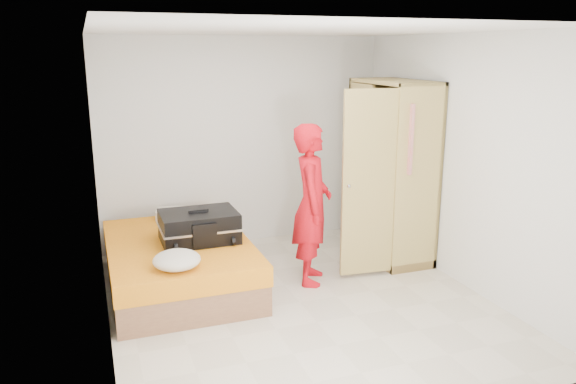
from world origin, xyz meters
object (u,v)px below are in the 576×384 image
object	(u,v)px
bed	(179,264)
round_cushion	(177,260)
person	(312,204)
wardrobe	(389,176)
suitcase	(199,227)

from	to	relation	value
bed	round_cushion	xyz separation A→B (m)	(-0.13, -0.75, 0.33)
bed	person	xyz separation A→B (m)	(1.36, -0.33, 0.60)
wardrobe	suitcase	world-z (taller)	wardrobe
round_cushion	suitcase	bearing A→B (deg)	63.67
suitcase	bed	bearing A→B (deg)	164.77
bed	suitcase	size ratio (longest dim) A/B	2.53
wardrobe	bed	bearing A→B (deg)	-178.77
suitcase	wardrobe	bearing A→B (deg)	2.57
bed	wardrobe	bearing A→B (deg)	1.23
bed	round_cushion	size ratio (longest dim) A/B	4.65
person	round_cushion	xyz separation A→B (m)	(-1.49, -0.42, -0.27)
wardrobe	person	size ratio (longest dim) A/B	1.23
person	round_cushion	distance (m)	1.57
wardrobe	suitcase	xyz separation A→B (m)	(-2.29, -0.11, -0.34)
person	suitcase	xyz separation A→B (m)	(-1.15, 0.27, -0.20)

